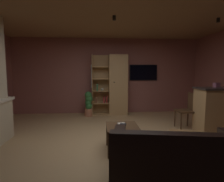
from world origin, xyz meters
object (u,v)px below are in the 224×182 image
object	(u,v)px
tissue_box	(217,85)
table_book_1	(121,124)
wall_mounted_tv	(143,73)
coffee_table	(122,131)
table_book_0	(122,126)
dining_chair	(188,108)
leather_couch	(178,167)
table_book_2	(123,124)
potted_floor_plant	(89,103)
bookshelf_cabinet	(116,85)

from	to	relation	value
tissue_box	table_book_1	world-z (taller)	tissue_box
wall_mounted_tv	coffee_table	bearing A→B (deg)	-109.95
table_book_0	dining_chair	size ratio (longest dim) A/B	0.11
dining_chair	leather_couch	bearing A→B (deg)	-118.69
table_book_2	potted_floor_plant	bearing A→B (deg)	105.20
coffee_table	table_book_1	size ratio (longest dim) A/B	4.70
tissue_box	table_book_1	xyz separation A→B (m)	(-2.43, -0.89, -0.65)
dining_chair	potted_floor_plant	xyz separation A→B (m)	(-2.64, 1.51, -0.10)
dining_chair	tissue_box	bearing A→B (deg)	-27.84
table_book_2	potted_floor_plant	world-z (taller)	potted_floor_plant
tissue_box	wall_mounted_tv	bearing A→B (deg)	119.04
leather_couch	coffee_table	distance (m)	1.31
bookshelf_cabinet	potted_floor_plant	world-z (taller)	bookshelf_cabinet
table_book_0	table_book_1	xyz separation A→B (m)	(0.00, 0.12, 0.02)
table_book_1	table_book_2	world-z (taller)	table_book_2
table_book_0	table_book_2	size ratio (longest dim) A/B	0.95
table_book_2	wall_mounted_tv	bearing A→B (deg)	70.48
coffee_table	table_book_1	xyz separation A→B (m)	(-0.01, 0.06, 0.12)
leather_couch	potted_floor_plant	world-z (taller)	leather_couch
table_book_0	potted_floor_plant	world-z (taller)	potted_floor_plant
table_book_2	dining_chair	size ratio (longest dim) A/B	0.12
coffee_table	wall_mounted_tv	bearing A→B (deg)	70.05
dining_chair	coffee_table	bearing A→B (deg)	-146.42
tissue_box	table_book_2	xyz separation A→B (m)	(-2.41, -1.02, -0.63)
table_book_1	table_book_2	size ratio (longest dim) A/B	1.30
leather_couch	coffee_table	size ratio (longest dim) A/B	2.67
leather_couch	table_book_1	world-z (taller)	leather_couch
coffee_table	table_book_0	size ratio (longest dim) A/B	6.46
table_book_0	potted_floor_plant	xyz separation A→B (m)	(-0.75, 2.82, -0.05)
table_book_2	dining_chair	bearing A→B (deg)	35.06
table_book_1	potted_floor_plant	distance (m)	2.80
tissue_box	table_book_0	distance (m)	2.72
tissue_box	table_book_1	distance (m)	2.66
wall_mounted_tv	bookshelf_cabinet	bearing A→B (deg)	-168.22
tissue_box	leather_couch	world-z (taller)	tissue_box
bookshelf_cabinet	tissue_box	world-z (taller)	bookshelf_cabinet
table_book_0	table_book_1	size ratio (longest dim) A/B	0.73
dining_chair	wall_mounted_tv	distance (m)	2.28
table_book_0	potted_floor_plant	bearing A→B (deg)	104.90
tissue_box	dining_chair	world-z (taller)	tissue_box
coffee_table	potted_floor_plant	distance (m)	2.86
table_book_0	table_book_2	xyz separation A→B (m)	(0.02, -0.01, 0.04)
bookshelf_cabinet	tissue_box	bearing A→B (deg)	-42.10
table_book_0	leather_couch	bearing A→B (deg)	-63.99
dining_chair	wall_mounted_tv	world-z (taller)	wall_mounted_tv
leather_couch	dining_chair	bearing A→B (deg)	61.31
potted_floor_plant	wall_mounted_tv	size ratio (longest dim) A/B	0.84
leather_couch	table_book_2	world-z (taller)	leather_couch
tissue_box	table_book_2	distance (m)	2.70
table_book_2	potted_floor_plant	distance (m)	2.93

